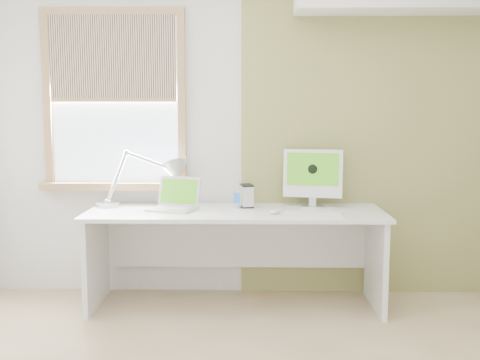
{
  "coord_description": "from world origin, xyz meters",
  "views": [
    {
      "loc": [
        0.07,
        -2.72,
        1.47
      ],
      "look_at": [
        0.0,
        1.05,
        1.0
      ],
      "focal_mm": 42.07,
      "sensor_mm": 36.0,
      "label": 1
    }
  ],
  "objects_px": {
    "desk": "(236,235)",
    "laptop": "(175,202)",
    "imac": "(313,175)",
    "external_drive": "(247,196)",
    "desk_lamp": "(163,177)"
  },
  "relations": [
    {
      "from": "desk",
      "to": "laptop",
      "type": "distance_m",
      "value": 0.52
    },
    {
      "from": "imac",
      "to": "external_drive",
      "type": "bearing_deg",
      "value": -176.04
    },
    {
      "from": "desk_lamp",
      "to": "laptop",
      "type": "distance_m",
      "value": 0.25
    },
    {
      "from": "desk_lamp",
      "to": "imac",
      "type": "bearing_deg",
      "value": -0.48
    },
    {
      "from": "external_drive",
      "to": "desk_lamp",
      "type": "bearing_deg",
      "value": 176.02
    },
    {
      "from": "imac",
      "to": "desk",
      "type": "bearing_deg",
      "value": -167.86
    },
    {
      "from": "desk",
      "to": "external_drive",
      "type": "height_order",
      "value": "external_drive"
    },
    {
      "from": "laptop",
      "to": "external_drive",
      "type": "distance_m",
      "value": 0.55
    },
    {
      "from": "external_drive",
      "to": "imac",
      "type": "height_order",
      "value": "imac"
    },
    {
      "from": "laptop",
      "to": "external_drive",
      "type": "xyz_separation_m",
      "value": [
        0.54,
        0.11,
        0.03
      ]
    },
    {
      "from": "desk_lamp",
      "to": "laptop",
      "type": "xyz_separation_m",
      "value": [
        0.11,
        -0.15,
        -0.17
      ]
    },
    {
      "from": "desk",
      "to": "imac",
      "type": "distance_m",
      "value": 0.75
    },
    {
      "from": "desk_lamp",
      "to": "imac",
      "type": "distance_m",
      "value": 1.15
    },
    {
      "from": "external_drive",
      "to": "desk",
      "type": "bearing_deg",
      "value": -132.09
    },
    {
      "from": "laptop",
      "to": "imac",
      "type": "height_order",
      "value": "imac"
    }
  ]
}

